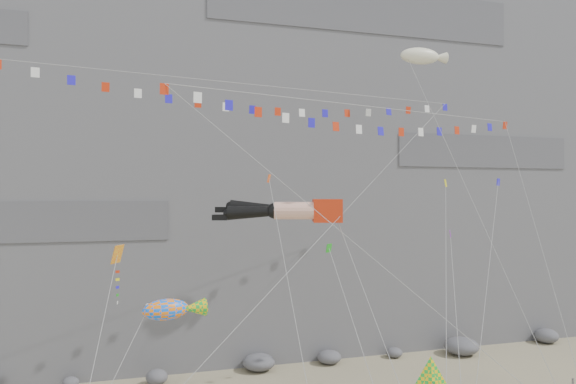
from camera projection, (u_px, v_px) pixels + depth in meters
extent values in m
cube|color=slate|center=(224.00, 90.00, 59.00)|extent=(80.00, 28.00, 50.00)
cube|color=red|center=(327.00, 211.00, 35.78)|extent=(2.45, 2.88, 1.45)
cylinder|color=#E7A890|center=(294.00, 211.00, 35.06)|extent=(2.67, 1.76, 1.07)
sphere|color=black|center=(274.00, 211.00, 35.06)|extent=(0.98, 0.98, 0.98)
cone|color=black|center=(251.00, 212.00, 35.07)|extent=(3.07, 1.74, 1.00)
cube|color=black|center=(220.00, 217.00, 35.07)|extent=(1.03, 0.69, 0.36)
cylinder|color=#E7A890|center=(294.00, 210.00, 36.51)|extent=(2.67, 1.76, 1.07)
sphere|color=black|center=(275.00, 210.00, 36.52)|extent=(0.98, 0.98, 0.98)
cone|color=black|center=(253.00, 208.00, 36.52)|extent=(3.09, 1.74, 1.07)
cube|color=black|center=(223.00, 210.00, 36.53)|extent=(1.03, 0.69, 0.36)
cylinder|color=gray|center=(378.00, 338.00, 29.12)|extent=(0.03, 0.03, 19.02)
cylinder|color=gray|center=(170.00, 260.00, 28.46)|extent=(0.03, 0.03, 29.36)
cylinder|color=gray|center=(478.00, 267.00, 32.72)|extent=(0.03, 0.03, 23.15)
cylinder|color=gray|center=(491.00, 226.00, 34.95)|extent=(0.03, 0.03, 27.22)
cylinder|color=gray|center=(295.00, 320.00, 28.71)|extent=(0.03, 0.03, 20.10)
cylinder|color=gray|center=(459.00, 353.00, 28.95)|extent=(0.03, 0.03, 16.45)
cylinder|color=gray|center=(371.00, 378.00, 25.74)|extent=(0.03, 0.03, 14.62)
cylinder|color=gray|center=(446.00, 315.00, 30.51)|extent=(0.03, 0.03, 20.86)
cylinder|color=gray|center=(484.00, 317.00, 30.12)|extent=(0.03, 0.03, 19.20)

